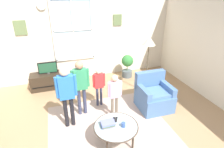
{
  "coord_description": "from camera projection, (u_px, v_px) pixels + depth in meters",
  "views": [
    {
      "loc": [
        -0.87,
        -2.68,
        2.69
      ],
      "look_at": [
        0.29,
        0.96,
        0.91
      ],
      "focal_mm": 29.28,
      "sensor_mm": 36.0,
      "label": 1
    }
  ],
  "objects": [
    {
      "name": "ground_plane",
      "position": [
        113.0,
        136.0,
        3.7
      ],
      "size": [
        6.29,
        6.48,
        0.02
      ],
      "primitive_type": "cube",
      "color": "#9E7A56"
    },
    {
      "name": "back_wall",
      "position": [
        83.0,
        37.0,
        5.71
      ],
      "size": [
        5.69,
        0.17,
        2.64
      ],
      "color": "beige",
      "rests_on": "ground_plane"
    },
    {
      "name": "area_rug",
      "position": [
        110.0,
        128.0,
        3.89
      ],
      "size": [
        2.51,
        2.35,
        0.01
      ],
      "primitive_type": "cube",
      "color": "tan",
      "rests_on": "ground_plane"
    },
    {
      "name": "tv_stand",
      "position": [
        50.0,
        81.0,
        5.41
      ],
      "size": [
        1.06,
        0.46,
        0.46
      ],
      "color": "#2D2319",
      "rests_on": "ground_plane"
    },
    {
      "name": "television",
      "position": [
        48.0,
        68.0,
        5.23
      ],
      "size": [
        0.53,
        0.08,
        0.36
      ],
      "color": "#4C4C4C",
      "rests_on": "tv_stand"
    },
    {
      "name": "armchair",
      "position": [
        154.0,
        96.0,
        4.46
      ],
      "size": [
        0.76,
        0.74,
        0.87
      ],
      "color": "#476B9E",
      "rests_on": "ground_plane"
    },
    {
      "name": "coffee_table",
      "position": [
        116.0,
        127.0,
        3.38
      ],
      "size": [
        0.83,
        0.83,
        0.41
      ],
      "color": "#99B2B7",
      "rests_on": "ground_plane"
    },
    {
      "name": "book_stack",
      "position": [
        108.0,
        124.0,
        3.35
      ],
      "size": [
        0.26,
        0.2,
        0.09
      ],
      "color": "#5B83A0",
      "rests_on": "coffee_table"
    },
    {
      "name": "cup",
      "position": [
        123.0,
        125.0,
        3.33
      ],
      "size": [
        0.08,
        0.08,
        0.09
      ],
      "primitive_type": "cylinder",
      "color": "#334C8C",
      "rests_on": "coffee_table"
    },
    {
      "name": "remote_near_books",
      "position": [
        116.0,
        120.0,
        3.51
      ],
      "size": [
        0.1,
        0.14,
        0.02
      ],
      "primitive_type": "cube",
      "rotation": [
        0.0,
        0.0,
        -0.45
      ],
      "color": "black",
      "rests_on": "coffee_table"
    },
    {
      "name": "remote_near_cup",
      "position": [
        113.0,
        120.0,
        3.51
      ],
      "size": [
        0.11,
        0.14,
        0.02
      ],
      "primitive_type": "cube",
      "rotation": [
        0.0,
        0.0,
        -0.58
      ],
      "color": "black",
      "rests_on": "coffee_table"
    },
    {
      "name": "person_green_shirt",
      "position": [
        80.0,
        82.0,
        4.01
      ],
      "size": [
        0.4,
        0.18,
        1.33
      ],
      "color": "#333851",
      "rests_on": "ground_plane"
    },
    {
      "name": "person_pink_shirt",
      "position": [
        115.0,
        92.0,
        3.96
      ],
      "size": [
        0.32,
        0.15,
        1.07
      ],
      "color": "#726656",
      "rests_on": "ground_plane"
    },
    {
      "name": "person_blue_shirt",
      "position": [
        67.0,
        91.0,
        3.62
      ],
      "size": [
        0.42,
        0.19,
        1.38
      ],
      "color": "black",
      "rests_on": "ground_plane"
    },
    {
      "name": "person_red_shirt",
      "position": [
        99.0,
        83.0,
        4.41
      ],
      "size": [
        0.31,
        0.14,
        1.02
      ],
      "color": "#333851",
      "rests_on": "ground_plane"
    },
    {
      "name": "potted_plant_by_window",
      "position": [
        127.0,
        65.0,
        6.01
      ],
      "size": [
        0.38,
        0.38,
        0.76
      ],
      "color": "#4C565B",
      "rests_on": "ground_plane"
    },
    {
      "name": "floor_lamp",
      "position": [
        149.0,
        47.0,
        4.69
      ],
      "size": [
        0.32,
        0.32,
        1.61
      ],
      "color": "black",
      "rests_on": "ground_plane"
    }
  ]
}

